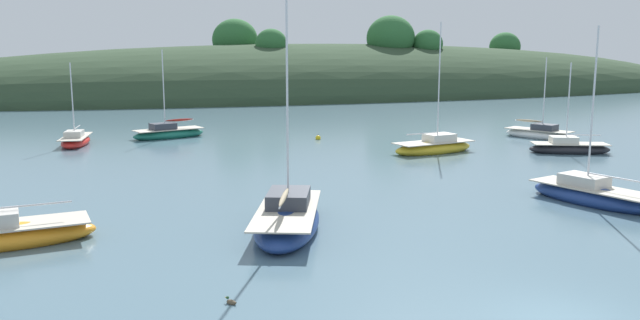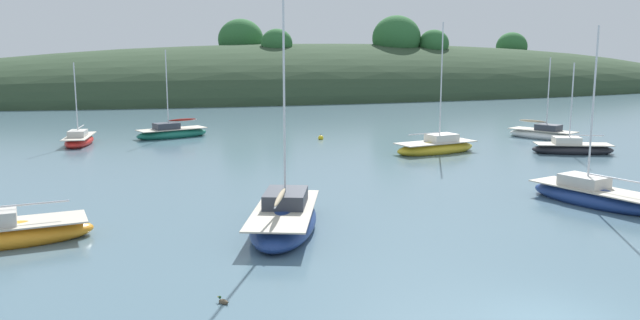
{
  "view_description": "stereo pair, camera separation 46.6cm",
  "coord_description": "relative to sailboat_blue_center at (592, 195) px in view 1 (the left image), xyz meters",
  "views": [
    {
      "loc": [
        -11.69,
        -13.24,
        7.3
      ],
      "look_at": [
        0.0,
        20.0,
        1.2
      ],
      "focal_mm": 35.98,
      "sensor_mm": 36.0,
      "label": 1
    },
    {
      "loc": [
        -11.25,
        -13.39,
        7.3
      ],
      "look_at": [
        0.0,
        20.0,
        1.2
      ],
      "focal_mm": 35.98,
      "sensor_mm": 36.0,
      "label": 2
    }
  ],
  "objects": [
    {
      "name": "sailboat_red_portside",
      "position": [
        -23.87,
        28.51,
        -0.05
      ],
      "size": [
        2.75,
        5.79,
        6.52
      ],
      "color": "red",
      "rests_on": "ground"
    },
    {
      "name": "sailboat_blue_center",
      "position": [
        0.0,
        0.0,
        0.0
      ],
      "size": [
        3.76,
        6.78,
        8.62
      ],
      "color": "navy",
      "rests_on": "ground"
    },
    {
      "name": "sailboat_grey_yawl",
      "position": [
        -25.83,
        1.91,
        0.0
      ],
      "size": [
        6.74,
        2.9,
        7.97
      ],
      "color": "orange",
      "rests_on": "ground"
    },
    {
      "name": "sailboat_white_near",
      "position": [
        12.5,
        19.86,
        -0.02
      ],
      "size": [
        4.33,
        6.13,
        6.87
      ],
      "color": "white",
      "rests_on": "ground"
    },
    {
      "name": "sailboat_cream_ketch",
      "position": [
        9.51,
        12.76,
        -0.04
      ],
      "size": [
        5.94,
        4.04,
        6.59
      ],
      "color": "#232328",
      "rests_on": "ground"
    },
    {
      "name": "sailboat_orange_cutter",
      "position": [
        0.46,
        16.07,
        0.01
      ],
      "size": [
        6.8,
        3.29,
        9.41
      ],
      "color": "gold",
      "rests_on": "ground"
    },
    {
      "name": "duck_straggler",
      "position": [
        -18.89,
        -6.52,
        -0.34
      ],
      "size": [
        0.34,
        0.39,
        0.24
      ],
      "color": "brown",
      "rests_on": "ground"
    },
    {
      "name": "sailboat_black_sloop",
      "position": [
        -16.64,
        30.31,
        -0.01
      ],
      "size": [
        6.49,
        3.83,
        7.5
      ],
      "color": "#196B56",
      "rests_on": "ground"
    },
    {
      "name": "sailboat_navy_dinghy",
      "position": [
        -15.13,
        0.39,
        0.06
      ],
      "size": [
        5.25,
        7.97,
        10.12
      ],
      "color": "navy",
      "rests_on": "ground"
    },
    {
      "name": "mooring_buoy_inner",
      "position": [
        -5.17,
        25.19,
        -0.27
      ],
      "size": [
        0.44,
        0.44,
        0.54
      ],
      "color": "yellow",
      "rests_on": "ground"
    },
    {
      "name": "far_shoreline_hill",
      "position": [
        14.44,
        74.66,
        -0.29
      ],
      "size": [
        150.0,
        36.0,
        20.86
      ],
      "color": "#2D422B",
      "rests_on": "ground"
    }
  ]
}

